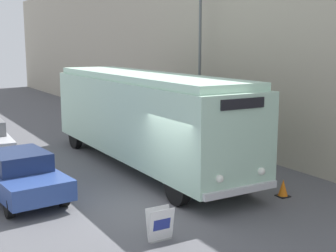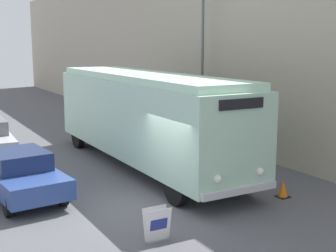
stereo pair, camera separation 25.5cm
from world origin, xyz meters
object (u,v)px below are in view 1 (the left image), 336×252
(vintage_bus, at_px, (143,114))
(parked_car_near, at_px, (20,175))
(streetlamp, at_px, (200,47))
(traffic_cone, at_px, (283,188))
(sign_board, at_px, (160,225))

(vintage_bus, bearing_deg, parked_car_near, -163.16)
(streetlamp, height_order, traffic_cone, streetlamp)
(vintage_bus, relative_size, traffic_cone, 21.76)
(traffic_cone, bearing_deg, vintage_bus, 110.77)
(vintage_bus, bearing_deg, sign_board, -114.15)
(streetlamp, bearing_deg, vintage_bus, -153.20)
(sign_board, bearing_deg, vintage_bus, 65.85)
(parked_car_near, xyz_separation_m, traffic_cone, (6.91, -3.83, -0.48))
(vintage_bus, height_order, parked_car_near, vintage_bus)
(sign_board, distance_m, streetlamp, 11.26)
(sign_board, height_order, parked_car_near, parked_car_near)
(vintage_bus, xyz_separation_m, traffic_cone, (2.01, -5.31, -1.73))
(streetlamp, xyz_separation_m, parked_car_near, (-8.75, -3.43, -3.70))
(sign_board, xyz_separation_m, streetlamp, (6.64, 8.15, 4.05))
(streetlamp, bearing_deg, parked_car_near, -158.60)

